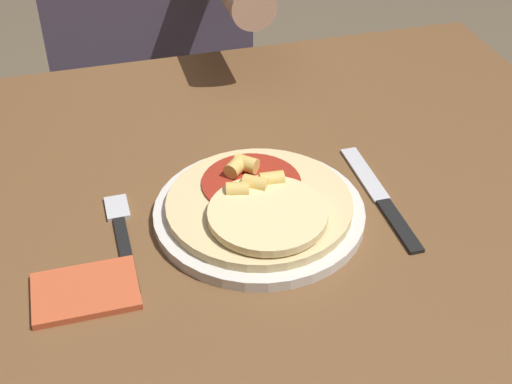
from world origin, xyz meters
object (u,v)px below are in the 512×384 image
dining_table (252,271)px  plate (256,213)px  knife (381,198)px  pizza (257,204)px  person_diner (147,28)px  fork (122,234)px

dining_table → plate: 0.14m
dining_table → knife: 0.21m
plate → knife: (0.16, -0.01, -0.00)m
pizza → knife: pizza is taller
person_diner → pizza: bearing=-87.2°
knife → plate: bearing=177.5°
dining_table → pizza: size_ratio=4.57×
pizza → plate: bearing=91.9°
person_diner → fork: bearing=-100.5°
plate → pizza: bearing=-88.1°
dining_table → pizza: pizza is taller
knife → pizza: bearing=179.0°
fork → knife: (0.32, -0.02, 0.00)m
fork → knife: same height
plate → fork: size_ratio=1.47×
plate → knife: 0.16m
pizza → fork: size_ratio=1.29×
fork → knife: 0.32m
plate → pizza: size_ratio=1.14×
knife → dining_table: bearing=164.7°
dining_table → fork: size_ratio=5.90×
plate → fork: plate is taller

